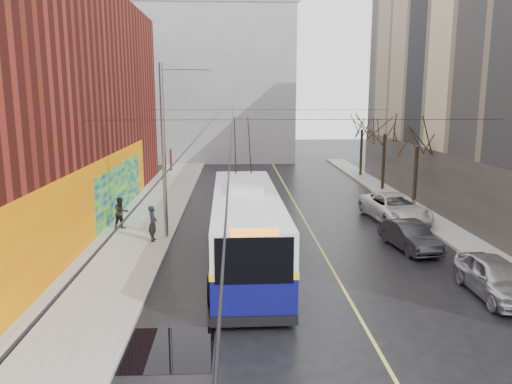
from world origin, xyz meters
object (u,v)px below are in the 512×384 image
Objects in this scene: tree_far at (362,121)px; parked_car_b at (409,236)px; pedestrian_a at (153,223)px; parked_car_c at (395,208)px; streetlight_pole at (167,147)px; tree_mid at (385,124)px; parked_car_a at (495,277)px; pedestrian_b at (121,213)px; trolleybus at (246,227)px; tree_near at (418,134)px; following_car at (229,190)px.

tree_far is 22.92m from parked_car_b.
parked_car_c is at bearing -74.26° from pedestrian_a.
parked_car_b is at bearing -10.69° from streetlight_pole.
tree_far reaches higher than pedestrian_a.
parked_car_b is at bearing -97.28° from pedestrian_a.
tree_mid is 1.53× the size of parked_car_a.
tree_far is 1.12× the size of parked_car_c.
pedestrian_a is 3.16m from pedestrian_b.
tree_mid is (15.14, 13.00, 0.41)m from streetlight_pole.
parked_car_a is 0.74× the size of parked_car_c.
trolleybus is (3.92, -4.16, -3.10)m from streetlight_pole.
trolleybus reaches higher than pedestrian_a.
tree_far reaches higher than trolleybus.
tree_near is (15.14, 6.00, 0.13)m from streetlight_pole.
parked_car_c is (-2.15, -2.75, -4.16)m from tree_near.
tree_mid reaches higher than following_car.
parked_car_c is at bearing 14.03° from streetlight_pole.
tree_mid is at bearing 90.00° from tree_near.
trolleybus is at bearing -46.67° from streetlight_pole.
following_car is at bearing -167.30° from tree_mid.
tree_far is (0.00, 14.00, 0.17)m from tree_near.
tree_near reaches higher than following_car.
tree_near is at bearing -26.21° from pedestrian_b.
tree_near is at bearing -90.00° from tree_mid.
streetlight_pole is at bearing 160.24° from parked_car_b.
parked_car_b is (-3.19, -22.26, -4.46)m from tree_far.
parked_car_a is at bearing -98.06° from tree_near.
pedestrian_a is at bearing -170.33° from parked_car_c.
streetlight_pole is 1.53× the size of parked_car_c.
tree_mid is at bearing -49.59° from pedestrian_a.
tree_far is 0.49× the size of trolleybus.
tree_far is at bearing 64.20° from trolleybus.
streetlight_pole is 13.98m from parked_car_c.
tree_far is 17.44m from parked_car_c.
tree_near reaches higher than parked_car_b.
tree_mid is 13.22m from following_car.
following_car is at bearing 15.96° from pedestrian_b.
parked_car_c is at bearing -102.42° from tree_mid.
trolleybus is (-11.22, -17.16, -3.51)m from tree_mid.
tree_far is 26.04m from pedestrian_b.
streetlight_pole is at bearing -107.64° from following_car.
streetlight_pole is 2.18× the size of parked_car_b.
tree_mid reaches higher than pedestrian_b.
pedestrian_b is at bearing 149.67° from parked_car_a.
parked_car_a reaches higher than parked_car_b.
pedestrian_b is (-14.78, 3.86, 0.37)m from parked_car_b.
tree_mid is 1.02× the size of tree_far.
following_car is (-12.10, -2.73, -4.56)m from tree_mid.
pedestrian_a is 1.01× the size of pedestrian_b.
pedestrian_a is (-12.67, 1.50, 0.38)m from parked_car_b.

